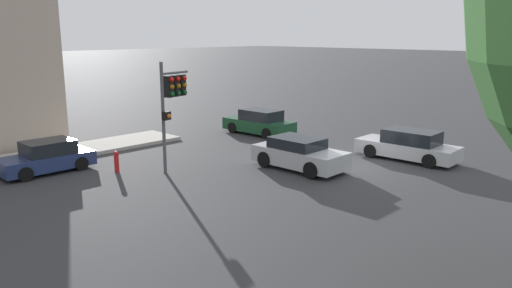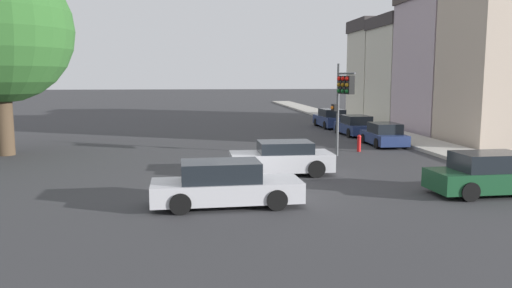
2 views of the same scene
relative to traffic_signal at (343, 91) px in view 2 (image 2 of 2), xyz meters
name	(u,v)px [view 2 (image 2 of 2)]	position (x,y,z in m)	size (l,w,h in m)	color
ground_plane	(252,188)	(-5.22, -6.32, -3.32)	(300.00, 300.00, 0.00)	#333335
sidewalk_strip	(329,116)	(6.27, 25.97, -3.24)	(2.75, 60.00, 0.17)	#ADA89E
rowhouse_backdrop	(437,61)	(11.19, 12.89, 1.95)	(7.38, 24.90, 12.39)	#BCA893
traffic_signal	(343,91)	(0.00, 0.00, 0.00)	(0.84, 1.75, 4.70)	#515456
crossing_car_0	(282,158)	(-3.73, -3.93, -2.65)	(4.20, 1.96, 1.39)	#B7B7BC
crossing_car_1	(225,185)	(-6.36, -8.76, -2.65)	(4.75, 1.97, 1.43)	#B7B7BC
crossing_car_2	(492,175)	(2.87, -8.28, -2.64)	(4.42, 1.97, 1.46)	#194728
parked_car_0	(384,135)	(3.73, 4.00, -2.69)	(1.86, 3.83, 1.36)	navy
parked_car_1	(356,126)	(3.74, 9.36, -2.67)	(2.06, 4.14, 1.39)	navy
parked_car_2	(331,119)	(3.51, 14.88, -2.62)	(2.07, 4.48, 1.50)	navy
fire_hydrant	(359,143)	(1.54, 1.94, -2.83)	(0.22, 0.22, 0.92)	red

